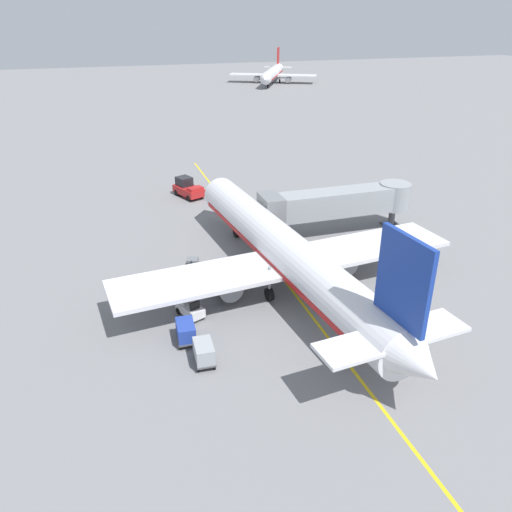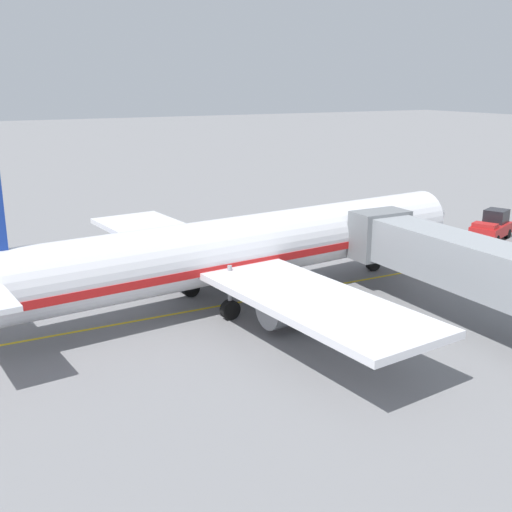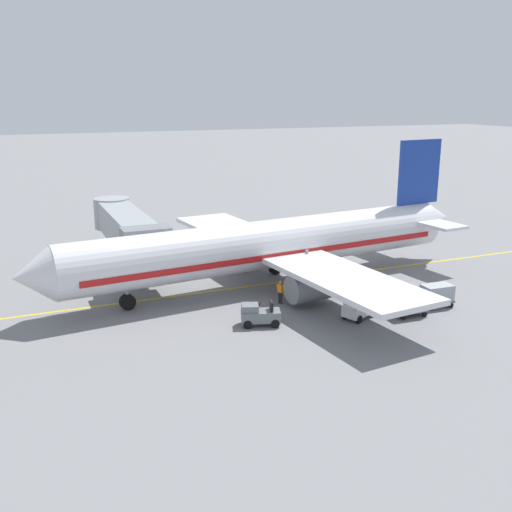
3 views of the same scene
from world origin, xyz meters
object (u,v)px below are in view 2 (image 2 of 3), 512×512
object	(u,v)px
jet_bridge	(469,264)
baggage_tug_trailing	(148,259)
baggage_cart_front	(97,259)
parked_airliner	(234,250)
baggage_cart_second_in_train	(57,267)
baggage_tug_lead	(241,253)
ground_crew_wing_walker	(222,266)
pushback_tractor	(492,226)

from	to	relation	value
jet_bridge	baggage_tug_trailing	xyz separation A→B (m)	(-18.16, -11.59, -2.75)
baggage_cart_front	parked_airliner	bearing A→B (deg)	30.38
jet_bridge	baggage_cart_second_in_train	xyz separation A→B (m)	(-18.36, -17.79, -2.51)
parked_airliner	baggage_tug_lead	distance (m)	8.85
baggage_tug_lead	ground_crew_wing_walker	xyz separation A→B (m)	(3.15, -2.99, 0.24)
parked_airliner	pushback_tractor	world-z (taller)	parked_airliner
parked_airliner	baggage_tug_trailing	distance (m)	9.49
pushback_tractor	baggage_cart_front	size ratio (longest dim) A/B	1.67
baggage_tug_trailing	jet_bridge	bearing A→B (deg)	32.53
baggage_tug_lead	baggage_cart_front	world-z (taller)	baggage_tug_lead
baggage_cart_front	ground_crew_wing_walker	size ratio (longest dim) A/B	1.73
jet_bridge	baggage_tug_lead	bearing A→B (deg)	-163.22
baggage_tug_lead	baggage_tug_trailing	distance (m)	6.71
ground_crew_wing_walker	parked_airliner	bearing A→B (deg)	-16.00
jet_bridge	pushback_tractor	size ratio (longest dim) A/B	3.44
baggage_tug_trailing	baggage_cart_second_in_train	distance (m)	6.21
ground_crew_wing_walker	pushback_tractor	bearing A→B (deg)	88.59
ground_crew_wing_walker	baggage_tug_trailing	bearing A→B (deg)	-142.35
jet_bridge	parked_airliner	bearing A→B (deg)	-135.22
pushback_tractor	baggage_tug_lead	xyz separation A→B (m)	(-3.75, -21.57, -0.39)
baggage_tug_trailing	ground_crew_wing_walker	world-z (taller)	ground_crew_wing_walker
baggage_cart_front	baggage_tug_lead	bearing A→B (deg)	76.52
parked_airliner	baggage_tug_trailing	bearing A→B (deg)	-165.14
baggage_tug_trailing	ground_crew_wing_walker	xyz separation A→B (m)	(4.62, 3.56, 0.24)
jet_bridge	pushback_tractor	bearing A→B (deg)	128.04
parked_airliner	baggage_tug_trailing	xyz separation A→B (m)	(-8.86, -2.35, -2.47)
parked_airliner	baggage_tug_lead	size ratio (longest dim) A/B	13.59
parked_airliner	baggage_cart_front	size ratio (longest dim) A/B	12.74
pushback_tractor	baggage_cart_front	distance (m)	32.09
pushback_tractor	ground_crew_wing_walker	xyz separation A→B (m)	(-0.60, -24.56, -0.15)
pushback_tractor	baggage_tug_lead	world-z (taller)	pushback_tractor
pushback_tractor	baggage_cart_second_in_train	size ratio (longest dim) A/B	1.67
parked_airliner	baggage_tug_trailing	size ratio (longest dim) A/B	13.49
jet_bridge	baggage_tug_trailing	bearing A→B (deg)	-147.47
baggage_tug_lead	ground_crew_wing_walker	distance (m)	4.35
baggage_tug_lead	baggage_cart_second_in_train	size ratio (longest dim) A/B	0.94
jet_bridge	pushback_tractor	distance (m)	21.13
baggage_tug_lead	baggage_cart_second_in_train	world-z (taller)	baggage_tug_lead
parked_airliner	baggage_cart_second_in_train	size ratio (longest dim) A/B	12.74
baggage_cart_front	baggage_cart_second_in_train	distance (m)	2.91
jet_bridge	baggage_cart_second_in_train	bearing A→B (deg)	-135.91
baggage_tug_lead	baggage_cart_second_in_train	xyz separation A→B (m)	(-1.66, -12.75, 0.24)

